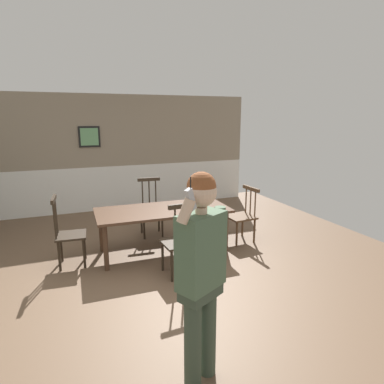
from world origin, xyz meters
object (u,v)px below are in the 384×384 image
at_px(chair_near_window, 242,215).
at_px(person_figure, 202,266).
at_px(chair_at_table_head, 180,241).
at_px(chair_opposite_corner, 151,209).
at_px(dining_table, 163,213).
at_px(chair_by_doorway, 68,233).

bearing_deg(chair_near_window, person_figure, 140.06).
xyz_separation_m(chair_at_table_head, chair_opposite_corner, (0.04, 1.71, -0.00)).
bearing_deg(person_figure, chair_near_window, -153.23).
relative_size(chair_at_table_head, chair_opposite_corner, 1.01).
xyz_separation_m(dining_table, chair_at_table_head, (-0.02, -0.86, -0.15)).
height_order(dining_table, chair_near_window, chair_near_window).
distance_m(dining_table, chair_by_doorway, 1.44).
xyz_separation_m(chair_opposite_corner, person_figure, (-0.51, -3.53, 0.53)).
distance_m(dining_table, chair_near_window, 1.44).
xyz_separation_m(chair_near_window, chair_opposite_corner, (-1.41, 0.89, 0.02)).
distance_m(chair_by_doorway, chair_opposite_corner, 1.67).
distance_m(chair_opposite_corner, person_figure, 3.60).
relative_size(chair_at_table_head, person_figure, 0.60).
height_order(dining_table, chair_by_doorway, chair_by_doorway).
relative_size(dining_table, chair_by_doorway, 2.01).
bearing_deg(chair_near_window, chair_opposite_corner, 53.69).
xyz_separation_m(dining_table, chair_near_window, (1.43, -0.03, -0.18)).
relative_size(chair_by_doorway, person_figure, 0.59).
xyz_separation_m(dining_table, chair_opposite_corner, (0.02, 0.86, -0.16)).
distance_m(chair_by_doorway, person_figure, 2.92).
xyz_separation_m(chair_by_doorway, chair_at_table_head, (1.41, -0.90, 0.01)).
relative_size(dining_table, chair_near_window, 2.20).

